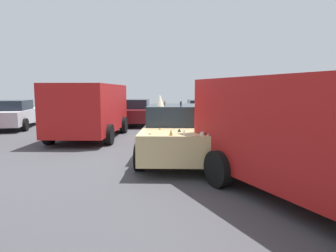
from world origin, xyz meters
name	(u,v)px	position (x,y,z in m)	size (l,w,h in m)	color
ground_plane	(178,157)	(0.00, 0.00, 0.00)	(60.00, 60.00, 0.00)	#47474C
art_car_decorated	(179,131)	(0.04, -0.01, 0.74)	(4.76, 2.76, 1.78)	#D8BC7F
parked_van_near_right	(90,108)	(3.98, 2.66, 1.19)	(5.14, 3.07, 2.11)	#B21919
parked_van_far_right	(328,134)	(-3.88, -1.56, 1.19)	(5.37, 3.15, 2.11)	#B21919
parked_sedan_near_left	(134,112)	(8.38, 0.63, 0.69)	(4.43, 2.63, 1.40)	#5B1419
parked_sedan_behind_right	(14,114)	(7.97, 6.68, 0.70)	(4.61, 2.05, 1.40)	silver
parked_sedan_far_left	(205,114)	(6.15, -2.74, 0.70)	(4.76, 2.57, 1.41)	navy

